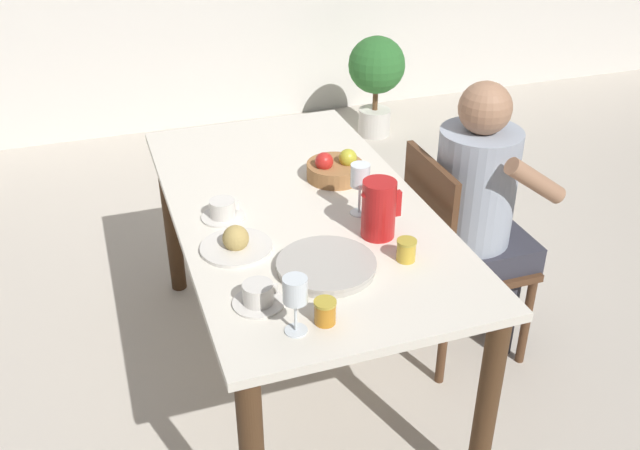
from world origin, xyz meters
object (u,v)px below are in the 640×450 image
object	(u,v)px
person_seated	(482,203)
fruit_bowl	(335,169)
wine_glass_water	(360,178)
potted_plant	(376,73)
wine_glass_juice	(295,293)
teacup_across	(223,210)
teacup_near_person	(258,295)
jam_jar_red	(406,249)
jam_jar_amber	(325,311)
red_pitcher	(379,209)
serving_tray	(326,266)
chair_person_side	(453,253)
bread_plate	(236,243)

from	to	relation	value
person_seated	fruit_bowl	xyz separation A→B (m)	(-0.51, 0.22, 0.13)
wine_glass_water	potted_plant	world-z (taller)	wine_glass_water
wine_glass_juice	teacup_across	world-z (taller)	wine_glass_juice
wine_glass_water	potted_plant	bearing A→B (deg)	65.50
teacup_near_person	jam_jar_red	world-z (taller)	jam_jar_red
jam_jar_amber	potted_plant	size ratio (longest dim) A/B	0.10
red_pitcher	serving_tray	size ratio (longest dim) A/B	0.64
chair_person_side	serving_tray	world-z (taller)	chair_person_side
red_pitcher	teacup_near_person	bearing A→B (deg)	-153.09
teacup_near_person	serving_tray	distance (m)	0.26
teacup_near_person	serving_tray	world-z (taller)	teacup_near_person
jam_jar_amber	potted_plant	world-z (taller)	jam_jar_amber
red_pitcher	bread_plate	world-z (taller)	red_pitcher
red_pitcher	potted_plant	world-z (taller)	red_pitcher
teacup_across	potted_plant	size ratio (longest dim) A/B	0.22
teacup_across	jam_jar_amber	bearing A→B (deg)	-77.83
teacup_across	jam_jar_red	size ratio (longest dim) A/B	2.11
person_seated	teacup_across	distance (m)	0.98
wine_glass_water	teacup_near_person	bearing A→B (deg)	-139.74
jam_jar_amber	jam_jar_red	bearing A→B (deg)	31.93
teacup_near_person	fruit_bowl	bearing A→B (deg)	54.72
jam_jar_red	teacup_near_person	bearing A→B (deg)	-171.76
wine_glass_water	bread_plate	distance (m)	0.47
wine_glass_juice	jam_jar_amber	distance (m)	0.12
red_pitcher	jam_jar_amber	distance (m)	0.49
potted_plant	bread_plate	bearing A→B (deg)	-122.22
wine_glass_water	fruit_bowl	distance (m)	0.29
chair_person_side	fruit_bowl	bearing A→B (deg)	-114.65
serving_tray	teacup_near_person	bearing A→B (deg)	-157.61
red_pitcher	bread_plate	xyz separation A→B (m)	(-0.45, 0.07, -0.08)
wine_glass_water	jam_jar_amber	world-z (taller)	wine_glass_water
person_seated	jam_jar_amber	distance (m)	1.03
chair_person_side	teacup_across	size ratio (longest dim) A/B	5.98
teacup_across	wine_glass_water	bearing A→B (deg)	-15.29
red_pitcher	chair_person_side	bearing A→B (deg)	28.58
person_seated	red_pitcher	bearing A→B (deg)	-67.55
potted_plant	jam_jar_amber	bearing A→B (deg)	-115.64
teacup_near_person	serving_tray	size ratio (longest dim) A/B	0.49
jam_jar_amber	potted_plant	xyz separation A→B (m)	(1.34, 2.80, -0.37)
wine_glass_juice	bread_plate	world-z (taller)	wine_glass_juice
wine_glass_water	red_pitcher	bearing A→B (deg)	-88.47
fruit_bowl	wine_glass_juice	bearing A→B (deg)	-116.52
jam_jar_amber	fruit_bowl	xyz separation A→B (m)	(0.32, 0.80, 0.00)
serving_tray	potted_plant	xyz separation A→B (m)	(1.26, 2.56, -0.35)
wine_glass_water	wine_glass_juice	bearing A→B (deg)	-126.20
red_pitcher	wine_glass_water	distance (m)	0.16
jam_jar_red	red_pitcher	bearing A→B (deg)	98.65
teacup_across	bread_plate	world-z (taller)	bread_plate
person_seated	teacup_across	world-z (taller)	person_seated
chair_person_side	teacup_near_person	xyz separation A→B (m)	(-0.90, -0.47, 0.33)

